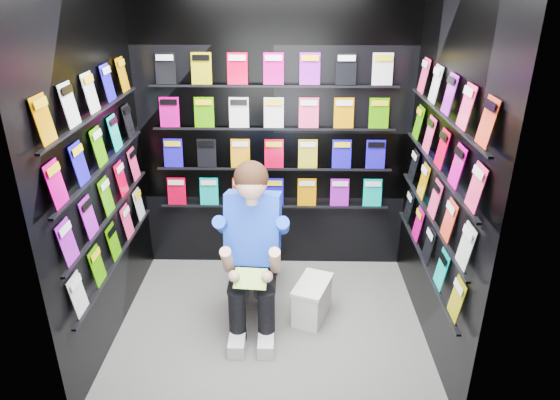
{
  "coord_description": "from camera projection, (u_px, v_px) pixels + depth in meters",
  "views": [
    {
      "loc": [
        0.14,
        -3.24,
        2.54
      ],
      "look_at": [
        0.07,
        0.15,
        1.03
      ],
      "focal_mm": 32.0,
      "sensor_mm": 36.0,
      "label": 1
    }
  ],
  "objects": [
    {
      "name": "floor",
      "position": [
        271.0,
        325.0,
        4.0
      ],
      "size": [
        2.4,
        2.4,
        0.0
      ],
      "primitive_type": "plane",
      "color": "slate",
      "rests_on": "ground"
    },
    {
      "name": "longbox_lid",
      "position": [
        313.0,
        285.0,
        3.98
      ],
      "size": [
        0.36,
        0.47,
        0.03
      ],
      "primitive_type": "cube",
      "rotation": [
        0.0,
        0.0,
        -0.36
      ],
      "color": "white",
      "rests_on": "longbox"
    },
    {
      "name": "toilet",
      "position": [
        257.0,
        253.0,
        4.32
      ],
      "size": [
        0.48,
        0.78,
        0.73
      ],
      "primitive_type": "imported",
      "rotation": [
        0.0,
        0.0,
        3.06
      ],
      "color": "silver",
      "rests_on": "floor"
    },
    {
      "name": "longbox",
      "position": [
        312.0,
        301.0,
        4.04
      ],
      "size": [
        0.34,
        0.44,
        0.29
      ],
      "primitive_type": "cube",
      "rotation": [
        0.0,
        0.0,
        -0.36
      ],
      "color": "white",
      "rests_on": "floor"
    },
    {
      "name": "comics_left",
      "position": [
        103.0,
        172.0,
        3.49
      ],
      "size": [
        0.06,
        1.7,
        1.37
      ],
      "primitive_type": null,
      "color": "#F62F6D",
      "rests_on": "wall_left"
    },
    {
      "name": "wall_back",
      "position": [
        274.0,
        133.0,
        4.38
      ],
      "size": [
        2.4,
        0.04,
        2.6
      ],
      "primitive_type": "cube",
      "color": "black",
      "rests_on": "floor"
    },
    {
      "name": "comics_right",
      "position": [
        439.0,
        174.0,
        3.44
      ],
      "size": [
        0.06,
        1.7,
        1.37
      ],
      "primitive_type": null,
      "color": "#F62F6D",
      "rests_on": "wall_right"
    },
    {
      "name": "wall_left",
      "position": [
        98.0,
        173.0,
        3.49
      ],
      "size": [
        0.04,
        2.0,
        2.6
      ],
      "primitive_type": "cube",
      "color": "black",
      "rests_on": "floor"
    },
    {
      "name": "held_comic",
      "position": [
        251.0,
        279.0,
        3.56
      ],
      "size": [
        0.25,
        0.16,
        0.1
      ],
      "primitive_type": "cube",
      "rotation": [
        -0.96,
        0.0,
        -0.08
      ],
      "color": "green",
      "rests_on": "reader"
    },
    {
      "name": "reader",
      "position": [
        253.0,
        229.0,
        3.8
      ],
      "size": [
        0.63,
        0.87,
        1.52
      ],
      "primitive_type": null,
      "rotation": [
        0.0,
        0.0,
        -0.08
      ],
      "color": "blue",
      "rests_on": "toilet"
    },
    {
      "name": "wall_front",
      "position": [
        262.0,
        244.0,
        2.55
      ],
      "size": [
        2.4,
        0.04,
        2.6
      ],
      "primitive_type": "cube",
      "color": "black",
      "rests_on": "floor"
    },
    {
      "name": "wall_right",
      "position": [
        443.0,
        175.0,
        3.45
      ],
      "size": [
        0.04,
        2.0,
        2.6
      ],
      "primitive_type": "cube",
      "color": "black",
      "rests_on": "floor"
    },
    {
      "name": "comics_back",
      "position": [
        274.0,
        134.0,
        4.35
      ],
      "size": [
        2.1,
        0.06,
        1.37
      ],
      "primitive_type": null,
      "color": "#F62F6D",
      "rests_on": "wall_back"
    }
  ]
}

